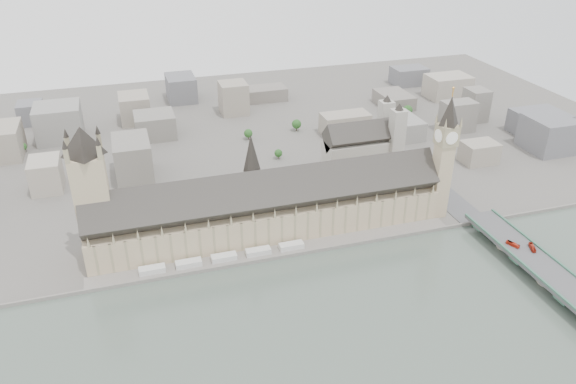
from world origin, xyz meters
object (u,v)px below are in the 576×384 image
object	(u,v)px
elizabeth_tower	(445,149)
red_bus_south	(532,247)
westminster_abbey	(363,149)
palace_of_westminster	(268,208)
victoria_tower	(91,189)
red_bus_north	(513,244)
westminster_bridge	(540,271)
car_approach	(435,171)

from	to	relation	value
elizabeth_tower	red_bus_south	distance (m)	95.45
elizabeth_tower	westminster_abbey	xyz separation A→B (m)	(-27.08, 87.00, -33.01)
palace_of_westminster	red_bus_south	world-z (taller)	palace_of_westminster
palace_of_westminster	elizabeth_tower	distance (m)	142.94
victoria_tower	red_bus_south	bearing A→B (deg)	-18.30
elizabeth_tower	red_bus_north	distance (m)	86.50
westminster_abbey	elizabeth_tower	bearing A→B (deg)	-72.71
victoria_tower	westminster_abbey	xyz separation A→B (m)	(232.92, 69.00, -30.12)
westminster_bridge	elizabeth_tower	bearing A→B (deg)	104.11
palace_of_westminster	westminster_abbey	size ratio (longest dim) A/B	3.90
red_bus_north	westminster_abbey	bearing A→B (deg)	83.08
elizabeth_tower	red_bus_north	xyz separation A→B (m)	(19.38, -70.35, -46.45)
red_bus_north	westminster_bridge	bearing A→B (deg)	-102.95
palace_of_westminster	victoria_tower	distance (m)	126.41
westminster_abbey	red_bus_south	world-z (taller)	westminster_abbey
elizabeth_tower	westminster_bridge	xyz separation A→B (m)	(24.00, -95.50, -52.96)
victoria_tower	red_bus_north	world-z (taller)	victoria_tower
palace_of_westminster	elizabeth_tower	size ratio (longest dim) A/B	2.47
westminster_bridge	car_approach	world-z (taller)	car_approach
westminster_abbey	car_approach	bearing A→B (deg)	-32.29
palace_of_westminster	westminster_bridge	xyz separation A→B (m)	(162.00, -107.20, -17.58)
car_approach	victoria_tower	bearing A→B (deg)	178.07
palace_of_westminster	red_bus_north	world-z (taller)	palace_of_westminster
victoria_tower	red_bus_south	size ratio (longest dim) A/B	9.42
red_bus_north	car_approach	world-z (taller)	red_bus_north
victoria_tower	westminster_abbey	distance (m)	244.79
westminster_abbey	palace_of_westminster	bearing A→B (deg)	-145.83
victoria_tower	westminster_bridge	distance (m)	309.91
victoria_tower	palace_of_westminster	bearing A→B (deg)	-2.96
elizabeth_tower	palace_of_westminster	bearing A→B (deg)	175.15
westminster_abbey	car_approach	world-z (taller)	westminster_abbey
westminster_abbey	car_approach	size ratio (longest dim) A/B	13.80
palace_of_westminster	car_approach	distance (m)	171.52
elizabeth_tower	victoria_tower	size ratio (longest dim) A/B	1.07
palace_of_westminster	car_approach	bearing A→B (deg)	13.62
elizabeth_tower	westminster_bridge	size ratio (longest dim) A/B	0.33
elizabeth_tower	red_bus_south	bearing A→B (deg)	-69.01
car_approach	palace_of_westminster	bearing A→B (deg)	-175.04
palace_of_westminster	westminster_abbey	world-z (taller)	westminster_abbey
red_bus_north	car_approach	bearing A→B (deg)	62.46
palace_of_westminster	red_bus_south	bearing A→B (deg)	-28.09
red_bus_north	red_bus_south	size ratio (longest dim) A/B	0.94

